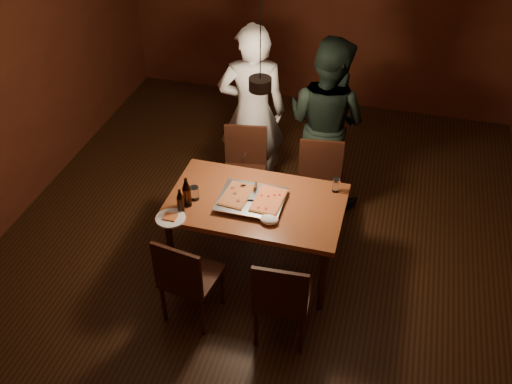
% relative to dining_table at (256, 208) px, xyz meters
% --- Properties ---
extents(room_shell, '(6.00, 6.00, 6.00)m').
position_rel_dining_table_xyz_m(room_shell, '(-0.02, 0.21, 0.72)').
color(room_shell, '#34200E').
rests_on(room_shell, ground).
extents(dining_table, '(1.50, 0.90, 0.75)m').
position_rel_dining_table_xyz_m(dining_table, '(0.00, 0.00, 0.00)').
color(dining_table, brown).
rests_on(dining_table, floor).
extents(chair_far_left, '(0.49, 0.49, 0.49)m').
position_rel_dining_table_xyz_m(chair_far_left, '(-0.34, 0.82, -0.14)').
color(chair_far_left, '#38190F').
rests_on(chair_far_left, floor).
extents(chair_far_right, '(0.47, 0.47, 0.49)m').
position_rel_dining_table_xyz_m(chair_far_right, '(0.43, 0.75, -0.14)').
color(chair_far_right, '#38190F').
rests_on(chair_far_right, floor).
extents(chair_near_left, '(0.48, 0.48, 0.49)m').
position_rel_dining_table_xyz_m(chair_near_left, '(-0.37, -0.77, -0.14)').
color(chair_near_left, '#38190F').
rests_on(chair_near_left, floor).
extents(chair_near_right, '(0.44, 0.44, 0.49)m').
position_rel_dining_table_xyz_m(chair_near_right, '(0.41, -0.78, -0.14)').
color(chair_near_right, '#38190F').
rests_on(chair_near_right, floor).
extents(pizza_tray, '(0.59, 0.50, 0.05)m').
position_rel_dining_table_xyz_m(pizza_tray, '(-0.03, -0.03, 0.10)').
color(pizza_tray, silver).
rests_on(pizza_tray, dining_table).
extents(pizza_meat, '(0.25, 0.37, 0.02)m').
position_rel_dining_table_xyz_m(pizza_meat, '(-0.16, -0.03, 0.13)').
color(pizza_meat, maroon).
rests_on(pizza_meat, pizza_tray).
extents(pizza_cheese, '(0.26, 0.39, 0.02)m').
position_rel_dining_table_xyz_m(pizza_cheese, '(0.12, -0.02, 0.13)').
color(pizza_cheese, gold).
rests_on(pizza_cheese, pizza_tray).
extents(spatula, '(0.12, 0.25, 0.04)m').
position_rel_dining_table_xyz_m(spatula, '(-0.02, -0.01, 0.14)').
color(spatula, silver).
rests_on(spatula, pizza_tray).
extents(beer_bottle_a, '(0.06, 0.06, 0.23)m').
position_rel_dining_table_xyz_m(beer_bottle_a, '(-0.57, -0.29, 0.19)').
color(beer_bottle_a, black).
rests_on(beer_bottle_a, dining_table).
extents(beer_bottle_b, '(0.07, 0.07, 0.28)m').
position_rel_dining_table_xyz_m(beer_bottle_b, '(-0.54, -0.20, 0.21)').
color(beer_bottle_b, black).
rests_on(beer_bottle_b, dining_table).
extents(water_glass_left, '(0.08, 0.08, 0.12)m').
position_rel_dining_table_xyz_m(water_glass_left, '(-0.52, -0.11, 0.14)').
color(water_glass_left, silver).
rests_on(water_glass_left, dining_table).
extents(water_glass_right, '(0.06, 0.06, 0.13)m').
position_rel_dining_table_xyz_m(water_glass_right, '(0.63, 0.32, 0.14)').
color(water_glass_right, silver).
rests_on(water_glass_right, dining_table).
extents(plate_slice, '(0.25, 0.25, 0.03)m').
position_rel_dining_table_xyz_m(plate_slice, '(-0.62, -0.41, 0.08)').
color(plate_slice, white).
rests_on(plate_slice, dining_table).
extents(napkin, '(0.16, 0.12, 0.07)m').
position_rel_dining_table_xyz_m(napkin, '(0.18, -0.24, 0.11)').
color(napkin, white).
rests_on(napkin, dining_table).
extents(diner_white, '(0.77, 0.60, 1.85)m').
position_rel_dining_table_xyz_m(diner_white, '(-0.34, 1.13, 0.25)').
color(diner_white, silver).
rests_on(diner_white, floor).
extents(diner_dark, '(1.06, 0.96, 1.77)m').
position_rel_dining_table_xyz_m(diner_dark, '(0.39, 1.21, 0.21)').
color(diner_dark, black).
rests_on(diner_dark, floor).
extents(pendant_lamp, '(0.18, 0.18, 1.10)m').
position_rel_dining_table_xyz_m(pendant_lamp, '(-0.02, 0.21, 1.08)').
color(pendant_lamp, black).
rests_on(pendant_lamp, ceiling).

